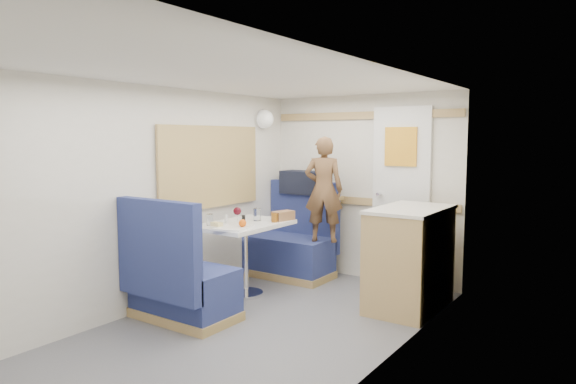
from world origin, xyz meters
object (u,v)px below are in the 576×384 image
Objects in this scene: bench_near at (179,286)px; pepper_grinder at (244,220)px; tray at (233,227)px; dome_light at (265,119)px; bench_far at (294,249)px; duffel_bag at (305,182)px; orange_fruit at (242,223)px; person at (324,189)px; beer_glass at (274,217)px; salt_grinder at (226,219)px; wine_glass at (237,212)px; tumbler_right at (257,214)px; tumbler_left at (210,220)px; dinette_table at (244,238)px; galley_counter at (409,257)px; cheese_block at (217,224)px; bread_loaf at (283,216)px.

bench_near reaches higher than pepper_grinder.
dome_light is at bearing 113.76° from tray.
dome_light is (-0.39, -0.01, 1.45)m from bench_far.
bench_near is 1.91× the size of duffel_bag.
tray is 0.10m from orange_fruit.
beer_glass is (-0.19, -0.61, -0.24)m from person.
orange_fruit is at bearing -22.39° from salt_grinder.
wine_glass is 0.15m from salt_grinder.
duffel_bag is at bearing 98.94° from orange_fruit.
tumbler_right is 0.20m from beer_glass.
tumbler_left is at bearing -96.55° from duffel_bag.
bench_far is 1.73m from bench_near.
tumbler_left is at bearing -113.85° from tumbler_right.
dinette_table is at bearing 90.00° from bench_near.
galley_counter is 1.68× the size of duffel_bag.
bench_far is 1.25m from tray.
bench_far is 11.68× the size of pepper_grinder.
tray is 3.96× the size of pepper_grinder.
salt_grinder is at bearing 98.43° from bench_near.
dome_light reaches higher than pepper_grinder.
pepper_grinder is at bearing 85.68° from bench_near.
dome_light reaches higher than cheese_block.
pepper_grinder is at bearing 127.10° from orange_fruit.
bench_far is at bearing 81.08° from tumbler_left.
wine_glass is at bearing -113.91° from bread_loaf.
dome_light is 2.30× the size of salt_grinder.
dome_light is at bearing 114.65° from dinette_table.
pepper_grinder is 1.04× the size of salt_grinder.
dinette_table is 0.42m from cheese_block.
tumbler_left is (-0.17, -1.41, -0.26)m from duffel_bag.
duffel_bag reaches higher than pepper_grinder.
wine_glass is at bearing -122.94° from beer_glass.
cheese_block is at bearing -108.69° from bread_loaf.
pepper_grinder is at bearing -121.45° from beer_glass.
galley_counter is 1.54m from orange_fruit.
bench_far is at bearing 2.12° from dome_light.
tray is (-0.30, -1.10, -0.27)m from person.
tray is 0.64m from bread_loaf.
galley_counter is 7.49× the size of tumbler_right.
dome_light is 1.62m from tray.
galley_counter is 8.90× the size of cheese_block.
bench_far is at bearing 90.00° from bench_near.
tumbler_right is (-0.39, -0.63, -0.22)m from person.
beer_glass is (0.24, -0.93, -0.26)m from duffel_bag.
bench_far is at bearing 91.14° from wine_glass.
cheese_block is (-0.22, -0.10, -0.02)m from orange_fruit.
dinette_table is 0.36m from tray.
beer_glass reaches higher than salt_grinder.
pepper_grinder is at bearing 49.17° from wine_glass.
person is (0.42, 0.80, 0.44)m from dinette_table.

